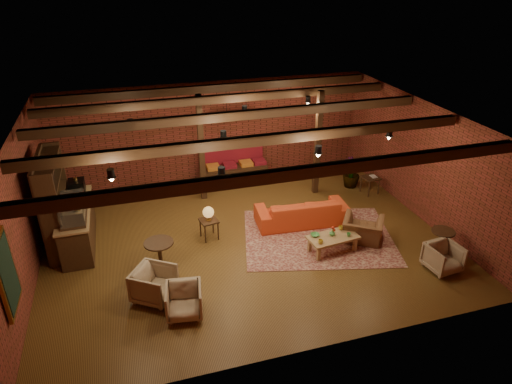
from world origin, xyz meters
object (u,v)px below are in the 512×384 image
object	(u,v)px
coffee_table	(332,238)
round_table_right	(442,239)
side_table_book	(371,178)
armchair_far	(444,256)
round_table_left	(160,251)
plant_tall	(354,144)
side_table_lamp	(208,215)
armchair_b	(184,300)
armchair_right	(363,226)
sofa	(302,211)
armchair_a	(154,283)

from	to	relation	value
coffee_table	round_table_right	world-z (taller)	coffee_table
side_table_book	armchair_far	world-z (taller)	armchair_far
round_table_left	round_table_right	world-z (taller)	round_table_left
plant_tall	armchair_far	bearing A→B (deg)	-90.11
round_table_right	side_table_book	bearing A→B (deg)	90.00
side_table_lamp	round_table_left	xyz separation A→B (m)	(-1.35, -0.94, -0.22)
plant_tall	armchair_b	bearing A→B (deg)	-143.73
armchair_right	plant_tall	distance (m)	3.34
round_table_left	plant_tall	bearing A→B (deg)	22.91
sofa	armchair_far	world-z (taller)	armchair_far
side_table_lamp	plant_tall	world-z (taller)	plant_tall
side_table_lamp	side_table_book	world-z (taller)	side_table_lamp
side_table_lamp	round_table_right	world-z (taller)	side_table_lamp
coffee_table	armchair_far	xyz separation A→B (m)	(2.14, -1.44, -0.02)
round_table_right	plant_tall	size ratio (longest dim) A/B	0.23
round_table_right	armchair_a	bearing A→B (deg)	177.30
armchair_a	sofa	bearing A→B (deg)	-29.47
round_table_right	armchair_b	bearing A→B (deg)	-176.84
coffee_table	armchair_right	xyz separation A→B (m)	(0.96, 0.22, 0.05)
sofa	side_table_book	xyz separation A→B (m)	(2.70, 1.08, 0.14)
armchair_a	armchair_right	distance (m)	5.39
coffee_table	side_table_book	xyz separation A→B (m)	(2.50, 2.59, 0.12)
armchair_right	armchair_far	bearing A→B (deg)	160.02
side_table_lamp	plant_tall	distance (m)	5.28
armchair_b	coffee_table	bearing A→B (deg)	26.55
coffee_table	plant_tall	size ratio (longest dim) A/B	0.45
armchair_a	plant_tall	bearing A→B (deg)	-26.02
armchair_a	armchair_b	world-z (taller)	armchair_a
coffee_table	plant_tall	xyz separation A→B (m)	(2.15, 3.18, 1.06)
side_table_book	plant_tall	bearing A→B (deg)	121.17
side_table_lamp	round_table_left	distance (m)	1.66
side_table_book	armchair_a	bearing A→B (deg)	-155.44
sofa	armchair_b	xyz separation A→B (m)	(-3.64, -2.73, 0.01)
round_table_right	sofa	bearing A→B (deg)	138.62
sofa	armchair_right	distance (m)	1.74
sofa	armchair_right	size ratio (longest dim) A/B	2.54
round_table_left	plant_tall	size ratio (longest dim) A/B	0.25
armchair_b	armchair_right	xyz separation A→B (m)	(4.81, 1.44, 0.06)
armchair_a	plant_tall	xyz separation A→B (m)	(6.52, 3.72, 1.03)
round_table_left	armchair_b	size ratio (longest dim) A/B	0.96
round_table_right	armchair_far	bearing A→B (deg)	-122.55
armchair_b	side_table_book	xyz separation A→B (m)	(6.35, 3.82, 0.13)
armchair_right	side_table_book	bearing A→B (deg)	-88.26
sofa	armchair_a	bearing A→B (deg)	30.47
armchair_b	plant_tall	size ratio (longest dim) A/B	0.26
side_table_lamp	armchair_a	distance (m)	2.58
armchair_right	sofa	bearing A→B (deg)	-13.20
armchair_a	armchair_b	xyz separation A→B (m)	(0.53, -0.68, -0.04)
coffee_table	armchair_b	world-z (taller)	armchair_b
armchair_right	armchair_far	world-z (taller)	armchair_right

